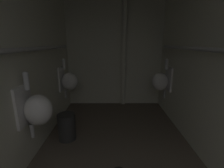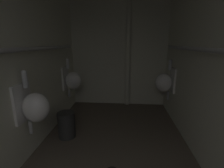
% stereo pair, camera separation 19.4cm
% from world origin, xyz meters
% --- Properties ---
extents(floor, '(2.16, 3.87, 0.08)m').
position_xyz_m(floor, '(0.00, 1.88, -0.04)').
color(floor, brown).
rests_on(floor, ground).
extents(wall_left, '(0.06, 3.87, 2.39)m').
position_xyz_m(wall_left, '(-1.05, 1.88, 1.20)').
color(wall_left, silver).
rests_on(wall_left, ground).
extents(wall_right, '(0.06, 3.87, 2.39)m').
position_xyz_m(wall_right, '(1.05, 1.88, 1.20)').
color(wall_right, silver).
rests_on(wall_right, ground).
extents(wall_back, '(2.16, 0.06, 2.39)m').
position_xyz_m(wall_back, '(0.00, 3.78, 1.20)').
color(wall_back, silver).
rests_on(wall_back, ground).
extents(urinal_left_mid, '(0.32, 0.30, 0.76)m').
position_xyz_m(urinal_left_mid, '(-0.87, 1.85, 0.68)').
color(urinal_left_mid, white).
extents(urinal_left_far, '(0.32, 0.30, 0.76)m').
position_xyz_m(urinal_left_far, '(-0.87, 3.19, 0.68)').
color(urinal_left_far, white).
extents(urinal_right_mid, '(0.32, 0.30, 0.76)m').
position_xyz_m(urinal_right_mid, '(0.87, 3.17, 0.68)').
color(urinal_right_mid, white).
extents(supply_pipe_left, '(0.06, 3.15, 0.06)m').
position_xyz_m(supply_pipe_left, '(-0.96, 1.84, 1.30)').
color(supply_pipe_left, '#B2B2B2').
extents(supply_pipe_right, '(0.06, 3.07, 0.06)m').
position_xyz_m(supply_pipe_right, '(0.96, 1.86, 1.30)').
color(supply_pipe_right, '#B2B2B2').
extents(standpipe_back_wall, '(0.10, 0.10, 2.34)m').
position_xyz_m(standpipe_back_wall, '(0.19, 3.67, 1.20)').
color(standpipe_back_wall, silver).
rests_on(standpipe_back_wall, ground).
extents(waste_bin, '(0.25, 0.25, 0.39)m').
position_xyz_m(waste_bin, '(-0.71, 2.33, 0.19)').
color(waste_bin, '#2D2D2D').
rests_on(waste_bin, ground).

